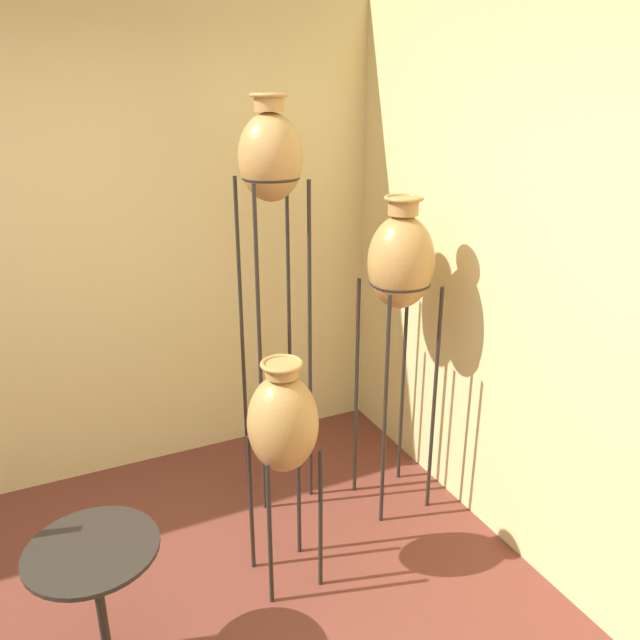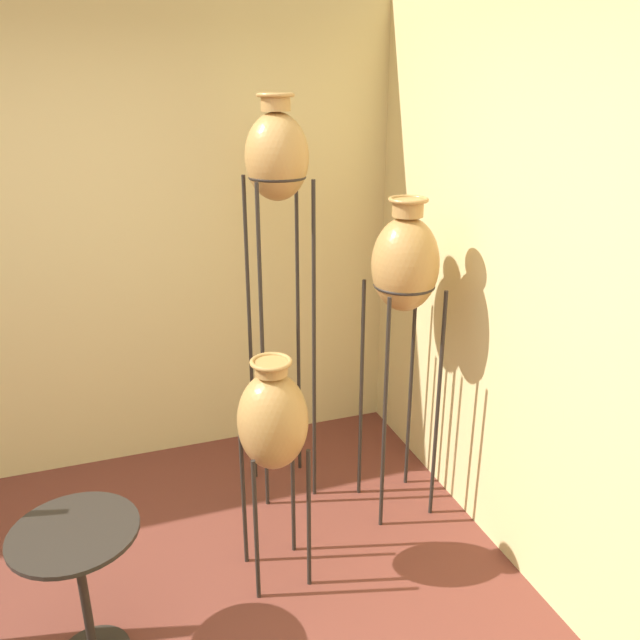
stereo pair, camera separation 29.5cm
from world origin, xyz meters
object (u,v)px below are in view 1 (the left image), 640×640
Objects in this scene: vase_stand_tall at (271,169)px; vase_stand_short at (283,424)px; vase_stand_medium at (401,266)px; side_table at (97,585)px.

vase_stand_tall is 1.21m from vase_stand_short.
vase_stand_medium is (0.53, -0.36, -0.45)m from vase_stand_tall.
vase_stand_medium is at bearing 21.69° from vase_stand_short.
vase_stand_tall reaches higher than vase_stand_short.
side_table is at bearing -162.20° from vase_stand_medium.
vase_stand_medium is 2.71× the size of side_table.
vase_stand_medium is 0.97m from vase_stand_short.
vase_stand_tall reaches higher than side_table.
side_table is (-1.06, -0.87, -1.35)m from vase_stand_tall.
vase_stand_tall reaches higher than vase_stand_medium.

